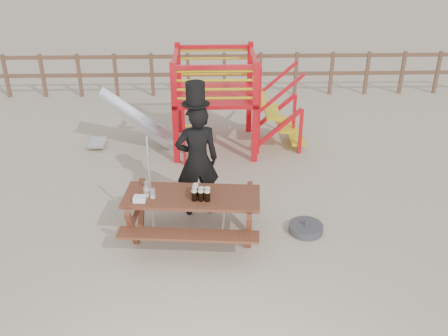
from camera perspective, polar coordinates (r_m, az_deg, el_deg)
ground at (r=7.99m, az=-2.11°, el=-8.26°), size 60.00×60.00×0.00m
back_fence at (r=14.05m, az=-2.06°, el=11.18°), size 15.09×0.09×1.20m
playground_fort at (r=10.69m, az=-1.47°, el=7.81°), size 4.71×1.84×2.10m
picnic_table at (r=7.75m, az=-3.62°, el=-5.00°), size 2.18×1.60×0.80m
man_with_hat at (r=8.19m, az=-3.09°, el=1.18°), size 0.80×0.60×2.32m
metal_pole at (r=7.77m, az=-8.41°, el=-2.17°), size 0.04×0.04×1.72m
parasol_base at (r=8.25m, az=9.33°, el=-6.81°), size 0.56×0.56×0.23m
paper_bag at (r=7.52m, az=-9.62°, el=-3.49°), size 0.19×0.15×0.08m
stout_pints at (r=7.48m, az=-2.73°, el=-2.89°), size 0.28×0.30×0.17m
empty_glasses at (r=7.65m, az=-8.61°, el=-2.59°), size 0.19×0.31×0.15m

